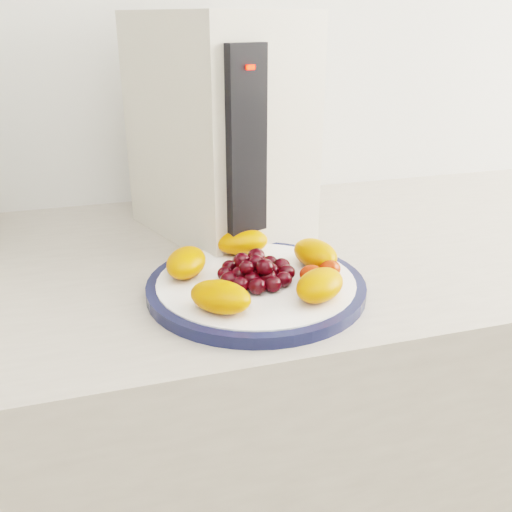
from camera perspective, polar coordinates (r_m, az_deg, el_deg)
name	(u,v)px	position (r m, az deg, el deg)	size (l,w,h in m)	color
counter	(179,495)	(1.09, -7.70, -22.62)	(3.50, 0.60, 0.90)	#AEA393
cabinet_face	(180,508)	(1.11, -7.61, -23.71)	(3.48, 0.58, 0.84)	#9C694D
plate_rim	(256,287)	(0.73, 0.00, -3.09)	(0.28, 0.28, 0.01)	#13193B
plate_face	(256,286)	(0.73, 0.00, -3.02)	(0.25, 0.25, 0.02)	white
appliance_body	(219,127)	(0.91, -3.76, 12.73)	(0.19, 0.27, 0.33)	beige
appliance_panel	(246,143)	(0.77, -1.04, 11.28)	(0.06, 0.02, 0.25)	black
appliance_led	(250,67)	(0.74, -0.60, 18.36)	(0.01, 0.01, 0.01)	#FF0C05
fruit_plate	(260,268)	(0.72, 0.42, -1.19)	(0.24, 0.23, 0.04)	#D25703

